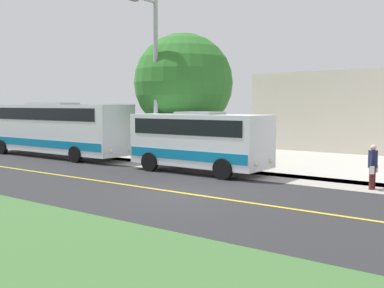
{
  "coord_description": "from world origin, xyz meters",
  "views": [
    {
      "loc": [
        12.61,
        9.73,
        3.15
      ],
      "look_at": [
        -3.5,
        -2.11,
        1.4
      ],
      "focal_mm": 42.42,
      "sensor_mm": 36.0,
      "label": 1
    }
  ],
  "objects_px": {
    "transit_bus_rear": "(53,127)",
    "street_light_pole": "(154,75)",
    "tree_curbside": "(183,83)",
    "shuttle_bus_front": "(200,139)",
    "pedestrian_with_bags": "(373,165)"
  },
  "relations": [
    {
      "from": "shuttle_bus_front",
      "to": "pedestrian_with_bags",
      "type": "xyz_separation_m",
      "value": [
        -0.3,
        7.66,
        -0.66
      ]
    },
    {
      "from": "street_light_pole",
      "to": "tree_curbside",
      "type": "distance_m",
      "value": 2.54
    },
    {
      "from": "transit_bus_rear",
      "to": "street_light_pole",
      "type": "xyz_separation_m",
      "value": [
        -0.37,
        7.86,
        2.82
      ]
    },
    {
      "from": "street_light_pole",
      "to": "tree_curbside",
      "type": "height_order",
      "value": "street_light_pole"
    },
    {
      "from": "transit_bus_rear",
      "to": "pedestrian_with_bags",
      "type": "relative_size",
      "value": 6.92
    },
    {
      "from": "shuttle_bus_front",
      "to": "pedestrian_with_bags",
      "type": "distance_m",
      "value": 7.69
    },
    {
      "from": "tree_curbside",
      "to": "street_light_pole",
      "type": "bearing_deg",
      "value": 1.55
    },
    {
      "from": "shuttle_bus_front",
      "to": "tree_curbside",
      "type": "height_order",
      "value": "tree_curbside"
    },
    {
      "from": "pedestrian_with_bags",
      "to": "tree_curbside",
      "type": "bearing_deg",
      "value": -103.53
    },
    {
      "from": "transit_bus_rear",
      "to": "pedestrian_with_bags",
      "type": "bearing_deg",
      "value": 90.87
    },
    {
      "from": "pedestrian_with_bags",
      "to": "transit_bus_rear",
      "type": "bearing_deg",
      "value": -89.13
    },
    {
      "from": "shuttle_bus_front",
      "to": "transit_bus_rear",
      "type": "bearing_deg",
      "value": -90.08
    },
    {
      "from": "transit_bus_rear",
      "to": "pedestrian_with_bags",
      "type": "xyz_separation_m",
      "value": [
        -0.28,
        18.62,
        -0.9
      ]
    },
    {
      "from": "transit_bus_rear",
      "to": "tree_curbside",
      "type": "distance_m",
      "value": 8.69
    },
    {
      "from": "shuttle_bus_front",
      "to": "transit_bus_rear",
      "type": "xyz_separation_m",
      "value": [
        -0.02,
        -10.96,
        0.24
      ]
    }
  ]
}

